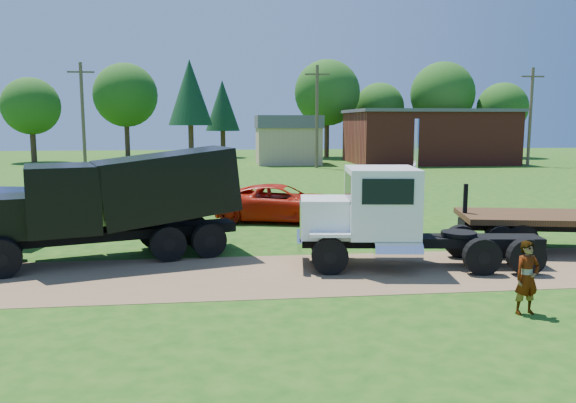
{
  "coord_description": "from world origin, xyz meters",
  "views": [
    {
      "loc": [
        -2.32,
        -14.48,
        4.03
      ],
      "look_at": [
        -0.34,
        2.6,
        1.6
      ],
      "focal_mm": 35.0,
      "sensor_mm": 36.0,
      "label": 1
    }
  ],
  "objects": [
    {
      "name": "ground",
      "position": [
        0.0,
        0.0,
        0.0
      ],
      "size": [
        140.0,
        140.0,
        0.0
      ],
      "primitive_type": "plane",
      "color": "#19490F",
      "rests_on": "ground"
    },
    {
      "name": "brick_building",
      "position": [
        18.0,
        40.0,
        2.66
      ],
      "size": [
        15.4,
        10.4,
        5.3
      ],
      "color": "maroon",
      "rests_on": "ground"
    },
    {
      "name": "orange_pickup",
      "position": [
        0.03,
        8.22,
        0.75
      ],
      "size": [
        5.88,
        3.77,
        1.51
      ],
      "primitive_type": "imported",
      "rotation": [
        0.0,
        0.0,
        1.32
      ],
      "color": "red",
      "rests_on": "ground"
    },
    {
      "name": "tree_row",
      "position": [
        6.17,
        49.74,
        6.76
      ],
      "size": [
        57.2,
        12.91,
        11.16
      ],
      "color": "#322114",
      "rests_on": "ground"
    },
    {
      "name": "spectator_a",
      "position": [
        4.0,
        -3.67,
        0.79
      ],
      "size": [
        0.62,
        0.46,
        1.57
      ],
      "primitive_type": "imported",
      "rotation": [
        0.0,
        0.0,
        0.16
      ],
      "color": "#999999",
      "rests_on": "ground"
    },
    {
      "name": "black_dump_truck",
      "position": [
        -5.37,
        2.4,
        1.8
      ],
      "size": [
        7.69,
        4.34,
        3.27
      ],
      "rotation": [
        0.0,
        0.0,
        0.31
      ],
      "color": "black",
      "rests_on": "ground"
    },
    {
      "name": "utility_poles",
      "position": [
        6.0,
        35.0,
        4.71
      ],
      "size": [
        42.2,
        0.28,
        9.0
      ],
      "color": "brown",
      "rests_on": "ground"
    },
    {
      "name": "dirt_track",
      "position": [
        0.0,
        0.0,
        0.01
      ],
      "size": [
        120.0,
        4.2,
        0.01
      ],
      "primitive_type": "cube",
      "color": "brown",
      "rests_on": "ground"
    },
    {
      "name": "white_semi_tractor",
      "position": [
        2.13,
        0.61,
        1.41
      ],
      "size": [
        6.98,
        3.06,
        4.13
      ],
      "rotation": [
        0.0,
        0.0,
        -0.13
      ],
      "color": "black",
      "rests_on": "ground"
    },
    {
      "name": "spectator_b",
      "position": [
        -3.84,
        9.04,
        0.83
      ],
      "size": [
        0.82,
        0.64,
        1.65
      ],
      "primitive_type": "imported",
      "rotation": [
        0.0,
        0.0,
        3.12
      ],
      "color": "#999999",
      "rests_on": "ground"
    },
    {
      "name": "tan_shed",
      "position": [
        4.0,
        40.0,
        2.42
      ],
      "size": [
        6.2,
        5.4,
        4.7
      ],
      "color": "tan",
      "rests_on": "ground"
    }
  ]
}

